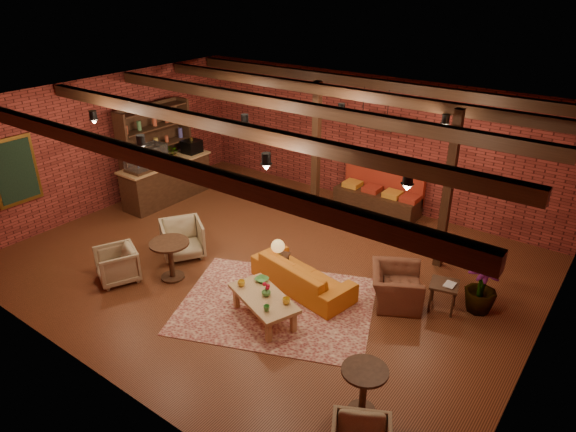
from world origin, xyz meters
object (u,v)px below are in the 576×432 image
Objects in this scene: side_table_book at (444,285)px; coffee_table at (264,298)px; sofa at (302,275)px; round_table_left at (170,254)px; armchair_b at (117,263)px; armchair_right at (397,281)px; armchair_a at (182,237)px; side_table_lamp at (278,249)px; plant_tall at (491,236)px; round_table_right at (364,384)px.

coffee_table is at bearing -138.54° from side_table_book.
round_table_left is (-2.24, -1.19, 0.23)m from sofa.
round_table_left is 1.04m from armchair_b.
armchair_right reaches higher than round_table_left.
side_table_book is at bearing -41.04° from armchair_a.
side_table_lamp is 1.45× the size of side_table_book.
coffee_table is 2.63× the size of side_table_book.
armchair_right is 1.77m from plant_tall.
side_table_book is at bearing 52.55° from armchair_b.
armchair_b is 0.74× the size of armchair_right.
sofa is at bearing 27.98° from round_table_left.
armchair_b is at bearing -152.60° from side_table_book.
side_table_book is (2.35, 2.08, 0.08)m from coffee_table.
sofa is 2.45× the size of armchair_a.
coffee_table reaches higher than sofa.
round_table_right is at bearing -19.29° from coffee_table.
plant_tall is at bearing 19.42° from side_table_lamp.
side_table_lamp is 3.08m from side_table_book.
armchair_b is 1.30× the size of side_table_book.
armchair_right is 0.34× the size of plant_tall.
plant_tall is (2.88, 2.41, 1.07)m from coffee_table.
armchair_a is at bearing 75.84° from armchair_right.
armchair_a reaches higher than sofa.
round_table_right is (0.76, -2.60, 0.05)m from armchair_right.
armchair_a is at bearing -162.94° from plant_tall.
armchair_b is at bearing -152.15° from plant_tall.
side_table_lamp reaches higher than round_table_left.
sofa is 2.76m from armchair_a.
armchair_b is at bearing -166.80° from coffee_table.
coffee_table is at bearing -63.27° from side_table_lamp.
armchair_right is (1.59, 0.63, 0.14)m from sofa.
side_table_book is 2.90m from round_table_right.
plant_tall reaches higher than round_table_right.
round_table_right is 3.43m from plant_tall.
round_table_left is 0.27× the size of plant_tall.
sofa is 0.70× the size of plant_tall.
round_table_right reaches higher than coffee_table.
side_table_lamp is 3.09m from armchair_b.
armchair_a is 5.25m from side_table_book.
armchair_a reaches higher than round_table_right.
coffee_table is at bearing 109.78° from armchair_right.
round_table_left is at bearing 65.35° from armchair_b.
armchair_b is at bearing 90.01° from armchair_right.
side_table_lamp is 1.05× the size of round_table_left.
armchair_b is (-0.31, -1.40, -0.05)m from armchair_a.
armchair_right is at bearing -153.68° from plant_tall.
side_table_lamp is 3.79m from plant_tall.
armchair_a is at bearing 102.75° from armchair_b.
coffee_table is 0.50× the size of plant_tall.
sofa is 2.55m from round_table_left.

